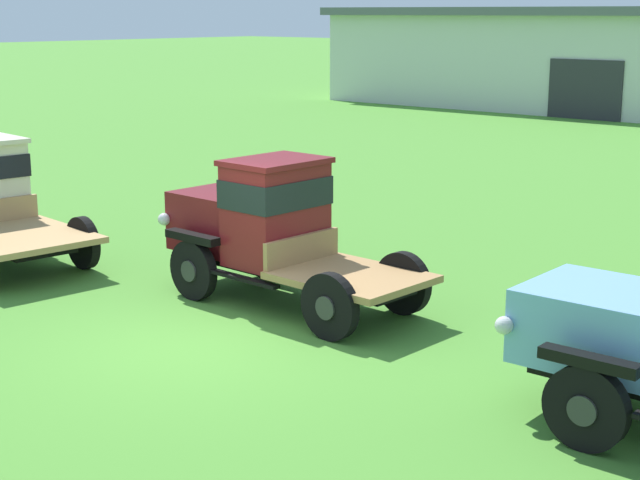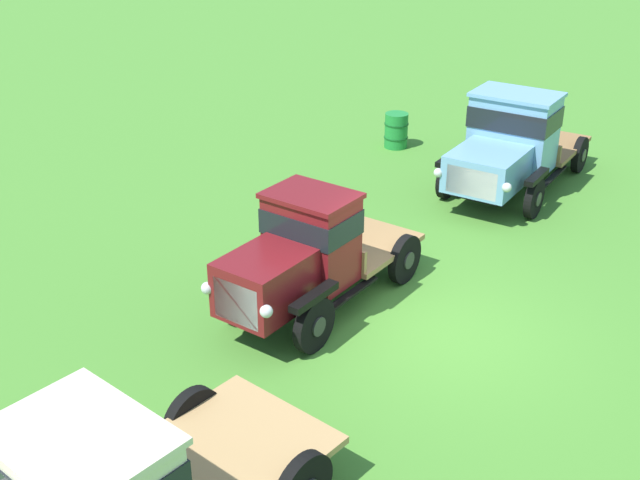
{
  "view_description": "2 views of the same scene",
  "coord_description": "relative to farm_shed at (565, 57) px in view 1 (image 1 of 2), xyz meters",
  "views": [
    {
      "loc": [
        9.31,
        -8.16,
        4.26
      ],
      "look_at": [
        0.08,
        2.37,
        1.0
      ],
      "focal_mm": 55.0,
      "sensor_mm": 36.0,
      "label": 1
    },
    {
      "loc": [
        -10.35,
        -4.82,
        7.16
      ],
      "look_at": [
        0.08,
        2.37,
        1.0
      ],
      "focal_mm": 45.0,
      "sensor_mm": 36.0,
      "label": 2
    }
  ],
  "objects": [
    {
      "name": "farm_shed",
      "position": [
        0.0,
        0.0,
        0.0
      ],
      "size": [
        21.62,
        9.14,
        4.48
      ],
      "color": "silver",
      "rests_on": "ground"
    },
    {
      "name": "vintage_truck_second_in_line",
      "position": [
        11.4,
        -31.1,
        -1.14
      ],
      "size": [
        4.54,
        1.87,
        2.17
      ],
      "color": "black",
      "rests_on": "ground"
    },
    {
      "name": "ground_plane",
      "position": [
        12.14,
        -33.21,
        -2.26
      ],
      "size": [
        240.0,
        240.0,
        0.0
      ],
      "primitive_type": "plane",
      "color": "#47842D"
    }
  ]
}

